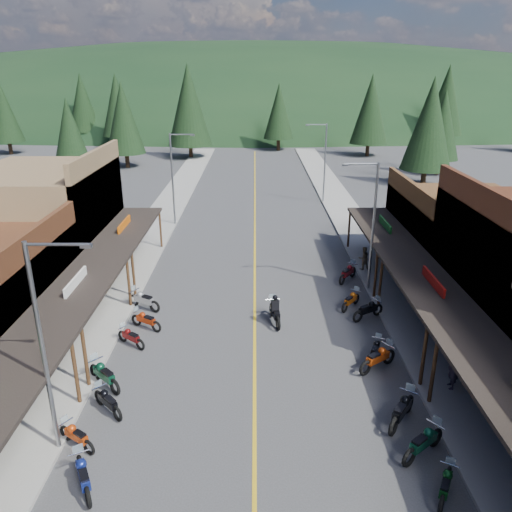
{
  "coord_description": "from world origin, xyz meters",
  "views": [
    {
      "loc": [
        0.03,
        -20.54,
        12.95
      ],
      "look_at": [
        0.08,
        6.08,
        3.0
      ],
      "focal_mm": 35.0,
      "sensor_mm": 36.0,
      "label": 1
    }
  ],
  "objects_px": {
    "bike_west_7": "(104,374)",
    "bike_east_4": "(446,484)",
    "pine_10": "(123,118)",
    "shop_west_3": "(47,221)",
    "streetlight_0": "(46,342)",
    "pine_7": "(82,103)",
    "bike_west_8": "(131,336)",
    "streetlight_1": "(174,175)",
    "streetlight_2": "(371,222)",
    "pine_8": "(70,133)",
    "bike_west_4": "(83,475)",
    "bike_east_8": "(375,349)",
    "pine_0": "(4,113)",
    "pine_1": "(117,105)",
    "bike_west_9": "(146,319)",
    "pedestrian_east_a": "(453,369)",
    "bike_west_10": "(144,299)",
    "bike_east_10": "(351,299)",
    "bike_west_6": "(108,401)",
    "bike_east_11": "(348,272)",
    "pine_4": "(371,109)",
    "pine_2": "(189,105)",
    "pedestrian_east_b": "(363,258)",
    "rider_on_bike": "(275,311)",
    "shop_east_3": "(459,235)",
    "bike_east_7": "(378,357)",
    "streetlight_3": "(324,160)",
    "pine_9": "(442,125)",
    "pine_5": "(446,100)",
    "bike_west_5": "(76,435)",
    "bike_east_5": "(423,441)",
    "pine_11": "(430,124)",
    "pine_3": "(279,111)",
    "bike_east_6": "(402,409)",
    "bike_east_9": "(368,309)"
  },
  "relations": [
    {
      "from": "bike_east_7",
      "to": "streetlight_3",
      "type": "bearing_deg",
      "value": 141.76
    },
    {
      "from": "pine_8",
      "to": "bike_west_4",
      "type": "relative_size",
      "value": 4.69
    },
    {
      "from": "bike_east_4",
      "to": "bike_west_9",
      "type": "bearing_deg",
      "value": 165.48
    },
    {
      "from": "pine_1",
      "to": "bike_west_4",
      "type": "bearing_deg",
      "value": -76.69
    },
    {
      "from": "pine_9",
      "to": "bike_east_9",
      "type": "distance_m",
      "value": 44.93
    },
    {
      "from": "streetlight_1",
      "to": "pine_8",
      "type": "height_order",
      "value": "pine_8"
    },
    {
      "from": "bike_west_4",
      "to": "rider_on_bike",
      "type": "relative_size",
      "value": 0.88
    },
    {
      "from": "pine_8",
      "to": "bike_west_4",
      "type": "bearing_deg",
      "value": -71.05
    },
    {
      "from": "bike_west_7",
      "to": "bike_west_9",
      "type": "bearing_deg",
      "value": 35.92
    },
    {
      "from": "bike_west_4",
      "to": "pedestrian_east_a",
      "type": "xyz_separation_m",
      "value": [
        14.01,
        5.39,
        0.43
      ]
    },
    {
      "from": "pine_11",
      "to": "bike_east_5",
      "type": "height_order",
      "value": "pine_11"
    },
    {
      "from": "streetlight_0",
      "to": "pedestrian_east_b",
      "type": "xyz_separation_m",
      "value": [
        14.36,
        17.15,
        -3.51
      ]
    },
    {
      "from": "streetlight_3",
      "to": "bike_east_10",
      "type": "relative_size",
      "value": 4.07
    },
    {
      "from": "bike_west_4",
      "to": "bike_west_10",
      "type": "height_order",
      "value": "bike_west_10"
    },
    {
      "from": "bike_west_7",
      "to": "rider_on_bike",
      "type": "distance_m",
      "value": 9.59
    },
    {
      "from": "pine_3",
      "to": "pine_9",
      "type": "height_order",
      "value": "pine_3"
    },
    {
      "from": "pine_2",
      "to": "pine_0",
      "type": "bearing_deg",
      "value": 172.41
    },
    {
      "from": "pine_5",
      "to": "streetlight_1",
      "type": "bearing_deg",
      "value": -129.32
    },
    {
      "from": "pine_10",
      "to": "pedestrian_east_b",
      "type": "height_order",
      "value": "pine_10"
    },
    {
      "from": "pine_4",
      "to": "bike_east_11",
      "type": "xyz_separation_m",
      "value": [
        -11.95,
        -50.58,
        -6.61
      ]
    },
    {
      "from": "pine_8",
      "to": "streetlight_2",
      "type": "bearing_deg",
      "value": -47.86
    },
    {
      "from": "pine_11",
      "to": "bike_east_10",
      "type": "xyz_separation_m",
      "value": [
        -14.46,
        -32.56,
        -6.63
      ]
    },
    {
      "from": "bike_east_5",
      "to": "streetlight_1",
      "type": "bearing_deg",
      "value": 166.27
    },
    {
      "from": "streetlight_2",
      "to": "bike_west_6",
      "type": "height_order",
      "value": "streetlight_2"
    },
    {
      "from": "streetlight_3",
      "to": "pine_9",
      "type": "xyz_separation_m",
      "value": [
        17.05,
        15.0,
        1.92
      ]
    },
    {
      "from": "pine_2",
      "to": "bike_west_5",
      "type": "distance_m",
      "value": 64.41
    },
    {
      "from": "pine_7",
      "to": "bike_west_8",
      "type": "relative_size",
      "value": 6.63
    },
    {
      "from": "shop_west_3",
      "to": "pine_4",
      "type": "relative_size",
      "value": 0.87
    },
    {
      "from": "pine_2",
      "to": "pine_4",
      "type": "xyz_separation_m",
      "value": [
        28.0,
        2.0,
        -0.75
      ]
    },
    {
      "from": "shop_west_3",
      "to": "pine_2",
      "type": "bearing_deg",
      "value": 85.37
    },
    {
      "from": "pine_9",
      "to": "bike_east_5",
      "type": "xyz_separation_m",
      "value": [
        -18.02,
        -51.35,
        -5.74
      ]
    },
    {
      "from": "shop_east_3",
      "to": "bike_east_8",
      "type": "bearing_deg",
      "value": -125.44
    },
    {
      "from": "streetlight_2",
      "to": "rider_on_bike",
      "type": "distance_m",
      "value": 8.19
    },
    {
      "from": "streetlight_1",
      "to": "bike_east_8",
      "type": "xyz_separation_m",
      "value": [
        12.67,
        -21.99,
        -3.93
      ]
    },
    {
      "from": "shop_west_3",
      "to": "streetlight_0",
      "type": "height_order",
      "value": "shop_west_3"
    },
    {
      "from": "pine_3",
      "to": "bike_east_6",
      "type": "xyz_separation_m",
      "value": [
        1.7,
        -70.59,
        -5.82
      ]
    },
    {
      "from": "bike_east_8",
      "to": "pine_0",
      "type": "bearing_deg",
      "value": 151.46
    },
    {
      "from": "pine_7",
      "to": "bike_east_11",
      "type": "relative_size",
      "value": 5.7
    },
    {
      "from": "shop_west_3",
      "to": "bike_west_4",
      "type": "relative_size",
      "value": 5.11
    },
    {
      "from": "bike_west_7",
      "to": "bike_east_4",
      "type": "height_order",
      "value": "bike_west_7"
    },
    {
      "from": "streetlight_1",
      "to": "streetlight_2",
      "type": "xyz_separation_m",
      "value": [
        13.9,
        -14.0,
        0.0
      ]
    },
    {
      "from": "pine_10",
      "to": "bike_east_4",
      "type": "xyz_separation_m",
      "value": [
        24.12,
        -58.19,
        -6.25
      ]
    },
    {
      "from": "pine_8",
      "to": "bike_west_6",
      "type": "bearing_deg",
      "value": -69.84
    },
    {
      "from": "bike_east_11",
      "to": "pedestrian_east_a",
      "type": "bearing_deg",
      "value": -42.67
    },
    {
      "from": "streetlight_1",
      "to": "streetlight_2",
      "type": "bearing_deg",
      "value": -45.2
    },
    {
      "from": "streetlight_2",
      "to": "pine_8",
      "type": "xyz_separation_m",
      "value": [
        -28.95,
        32.0,
        1.52
      ]
    },
    {
      "from": "streetlight_3",
      "to": "pedestrian_east_a",
      "type": "height_order",
      "value": "streetlight_3"
    },
    {
      "from": "bike_west_8",
      "to": "shop_west_3",
      "type": "bearing_deg",
      "value": 74.75
    },
    {
      "from": "pine_10",
      "to": "bike_east_9",
      "type": "bearing_deg",
      "value": -62.13
    },
    {
      "from": "pine_1",
      "to": "bike_east_10",
      "type": "bearing_deg",
      "value": -65.42
    }
  ]
}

